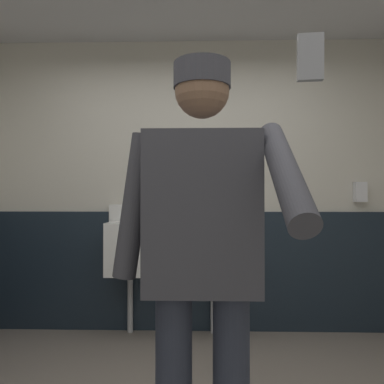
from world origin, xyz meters
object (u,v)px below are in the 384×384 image
(urinal_middle, at_px, (214,248))
(person, at_px, (202,251))
(urinal_left, at_px, (128,247))
(cell_phone, at_px, (310,57))
(soap_dispenser, at_px, (360,192))

(urinal_middle, distance_m, person, 1.80)
(urinal_left, xyz_separation_m, cell_phone, (0.90, -2.29, 0.78))
(urinal_middle, height_order, cell_phone, cell_phone)
(urinal_left, relative_size, urinal_middle, 1.00)
(person, xyz_separation_m, soap_dispenser, (1.43, 1.90, 0.25))
(urinal_left, bearing_deg, urinal_middle, 0.00)
(cell_phone, bearing_deg, person, 122.67)
(urinal_middle, bearing_deg, cell_phone, -86.19)
(urinal_left, xyz_separation_m, soap_dispenser, (2.07, 0.12, 0.49))
(soap_dispenser, bearing_deg, person, -126.86)
(urinal_middle, bearing_deg, soap_dispenser, 5.16)
(person, distance_m, cell_phone, 0.78)
(person, relative_size, cell_phone, 15.78)
(cell_phone, bearing_deg, urinal_left, 117.12)
(cell_phone, xyz_separation_m, soap_dispenser, (1.17, 2.41, -0.30))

